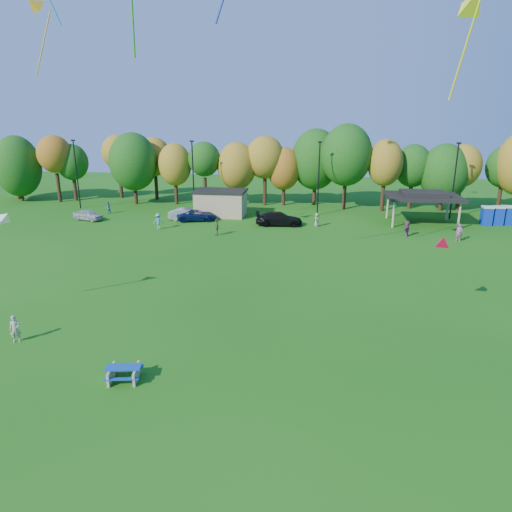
# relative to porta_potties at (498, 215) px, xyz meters

# --- Properties ---
(ground) EXTENTS (160.00, 160.00, 0.00)m
(ground) POSITION_rel_porta_potties_xyz_m (-22.56, -37.52, -1.10)
(ground) COLOR #19600F
(ground) RESTS_ON ground
(tree_line) EXTENTS (93.57, 10.55, 11.15)m
(tree_line) POSITION_rel_porta_potties_xyz_m (-23.59, 7.99, 4.82)
(tree_line) COLOR black
(tree_line) RESTS_ON ground
(lamp_posts) EXTENTS (64.50, 0.25, 9.09)m
(lamp_posts) POSITION_rel_porta_potties_xyz_m (-20.56, 2.48, 3.80)
(lamp_posts) COLOR black
(lamp_posts) RESTS_ON ground
(utility_building) EXTENTS (6.30, 4.30, 3.25)m
(utility_building) POSITION_rel_porta_potties_xyz_m (-32.56, 0.48, 0.54)
(utility_building) COLOR tan
(utility_building) RESTS_ON ground
(pavilion) EXTENTS (8.20, 6.20, 3.77)m
(pavilion) POSITION_rel_porta_potties_xyz_m (-8.56, -0.52, 2.13)
(pavilion) COLOR tan
(pavilion) RESTS_ON ground
(porta_potties) EXTENTS (3.75, 1.72, 2.18)m
(porta_potties) POSITION_rel_porta_potties_xyz_m (0.00, 0.00, 0.00)
(porta_potties) COLOR #0D32AC
(porta_potties) RESTS_ON ground
(picnic_table) EXTENTS (1.85, 1.63, 0.70)m
(picnic_table) POSITION_rel_porta_potties_xyz_m (-28.99, -36.93, -0.69)
(picnic_table) COLOR tan
(picnic_table) RESTS_ON ground
(kite_flyer) EXTENTS (0.67, 0.59, 1.56)m
(kite_flyer) POSITION_rel_porta_potties_xyz_m (-36.46, -34.15, -0.32)
(kite_flyer) COLOR tan
(kite_flyer) RESTS_ON ground
(car_a) EXTENTS (4.07, 2.51, 1.29)m
(car_a) POSITION_rel_porta_potties_xyz_m (-47.81, -4.42, -0.45)
(car_a) COLOR silver
(car_a) RESTS_ON ground
(car_b) EXTENTS (4.52, 2.00, 1.44)m
(car_b) POSITION_rel_porta_potties_xyz_m (-36.03, -2.65, -0.38)
(car_b) COLOR #949499
(car_b) RESTS_ON ground
(car_c) EXTENTS (5.11, 3.35, 1.31)m
(car_c) POSITION_rel_porta_potties_xyz_m (-34.78, -2.82, -0.44)
(car_c) COLOR #0C1C4B
(car_c) RESTS_ON ground
(car_d) EXTENTS (5.49, 2.64, 1.54)m
(car_d) POSITION_rel_porta_potties_xyz_m (-24.82, -3.87, -0.33)
(car_d) COLOR black
(car_d) RESTS_ON ground
(far_person_0) EXTENTS (0.72, 0.56, 1.77)m
(far_person_0) POSITION_rel_porta_potties_xyz_m (-6.38, -8.20, -0.21)
(far_person_0) COLOR #B0538D
(far_person_0) RESTS_ON ground
(far_person_1) EXTENTS (1.32, 1.13, 1.78)m
(far_person_1) POSITION_rel_porta_potties_xyz_m (-37.83, -7.63, -0.21)
(far_person_1) COLOR #5399B6
(far_person_1) RESTS_ON ground
(far_person_2) EXTENTS (0.85, 0.93, 1.53)m
(far_person_2) POSITION_rel_porta_potties_xyz_m (-47.25, -0.24, -0.33)
(far_person_2) COLOR teal
(far_person_2) RESTS_ON ground
(far_person_3) EXTENTS (0.72, 0.88, 1.56)m
(far_person_3) POSITION_rel_porta_potties_xyz_m (-20.54, -3.82, -0.32)
(far_person_3) COLOR tan
(far_person_3) RESTS_ON ground
(far_person_4) EXTENTS (0.57, 1.04, 1.69)m
(far_person_4) POSITION_rel_porta_potties_xyz_m (-30.84, -9.31, -0.25)
(far_person_4) COLOR #5C7648
(far_person_4) RESTS_ON ground
(far_person_5) EXTENTS (1.02, 1.59, 1.63)m
(far_person_5) POSITION_rel_porta_potties_xyz_m (-11.18, -6.98, -0.28)
(far_person_5) COLOR #913C70
(far_person_5) RESTS_ON ground
(kite_1) EXTENTS (1.07, 1.34, 1.24)m
(kite_1) POSITION_rel_porta_potties_xyz_m (-12.99, -27.84, 3.90)
(kite_1) COLOR red
(kite_2) EXTENTS (1.95, 3.43, 5.58)m
(kite_2) POSITION_rel_porta_potties_xyz_m (-13.22, -28.75, 16.19)
(kite_2) COLOR yellow
(kite_5) EXTENTS (2.24, 3.03, 5.40)m
(kite_5) POSITION_rel_porta_potties_xyz_m (-40.51, -21.20, 18.37)
(kite_5) COLOR gold
(kite_11) EXTENTS (2.07, 1.22, 3.35)m
(kite_11) POSITION_rel_porta_potties_xyz_m (-38.86, -30.43, 5.02)
(kite_11) COLOR silver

